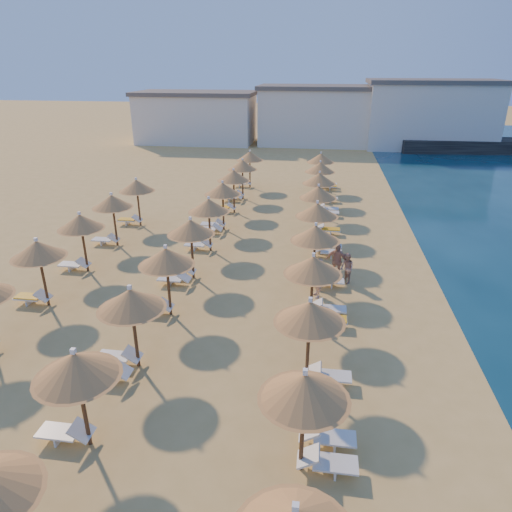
% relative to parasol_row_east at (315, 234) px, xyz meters
% --- Properties ---
extents(ground, '(220.00, 220.00, 0.00)m').
position_rel_parasol_row_east_xyz_m(ground, '(-3.93, -3.83, -2.63)').
color(ground, tan).
rests_on(ground, ground).
extents(hotel_blocks, '(45.31, 9.55, 8.10)m').
position_rel_parasol_row_east_xyz_m(hotel_blocks, '(-0.39, 41.51, 1.07)').
color(hotel_blocks, silver).
rests_on(hotel_blocks, ground).
extents(parasol_row_east, '(2.32, 38.76, 3.20)m').
position_rel_parasol_row_east_xyz_m(parasol_row_east, '(0.00, 0.00, 0.00)').
color(parasol_row_east, brown).
rests_on(parasol_row_east, ground).
extents(parasol_row_west, '(2.32, 38.76, 3.20)m').
position_rel_parasol_row_east_xyz_m(parasol_row_west, '(-5.94, 0.00, 0.00)').
color(parasol_row_west, brown).
rests_on(parasol_row_west, ground).
extents(parasol_row_inland, '(2.32, 20.54, 3.20)m').
position_rel_parasol_row_east_xyz_m(parasol_row_inland, '(-11.57, -1.82, 0.00)').
color(parasol_row_inland, brown).
rests_on(parasol_row_inland, ground).
extents(loungers, '(14.55, 37.97, 0.66)m').
position_rel_parasol_row_east_xyz_m(loungers, '(-4.36, -0.31, -2.28)').
color(loungers, silver).
rests_on(loungers, ground).
extents(beachgoer_c, '(1.20, 0.85, 1.89)m').
position_rel_parasol_row_east_xyz_m(beachgoer_c, '(1.10, 0.93, -1.68)').
color(beachgoer_c, tan).
rests_on(beachgoer_c, ground).
extents(beachgoer_b, '(0.86, 0.93, 1.53)m').
position_rel_parasol_row_east_xyz_m(beachgoer_b, '(1.59, 0.53, -1.86)').
color(beachgoer_b, tan).
rests_on(beachgoer_b, ground).
extents(beachgoer_a, '(0.66, 0.80, 1.88)m').
position_rel_parasol_row_east_xyz_m(beachgoer_a, '(0.21, -1.12, -1.69)').
color(beachgoer_a, tan).
rests_on(beachgoer_a, ground).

